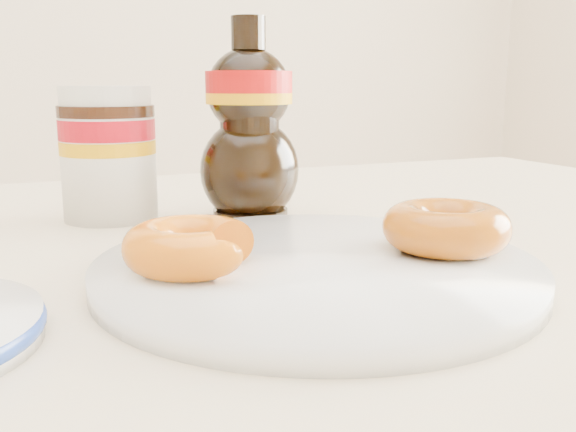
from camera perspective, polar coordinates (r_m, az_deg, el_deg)
name	(u,v)px	position (r m, az deg, el deg)	size (l,w,h in m)	color
dining_table	(188,356)	(0.53, -8.91, -12.20)	(1.40, 0.90, 0.75)	beige
plate	(316,269)	(0.44, 2.55, -4.70)	(0.30, 0.30, 0.01)	white
donut_bitten	(190,246)	(0.41, -8.70, -2.66)	(0.09, 0.09, 0.03)	#CC530B
donut_whole	(446,227)	(0.47, 13.86, -0.97)	(0.09, 0.09, 0.03)	#974F09
nutella_jar	(108,148)	(0.65, -15.70, 5.82)	(0.09, 0.09, 0.13)	white
syrup_bottle	(249,120)	(0.63, -3.46, 8.56)	(0.10, 0.08, 0.19)	black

